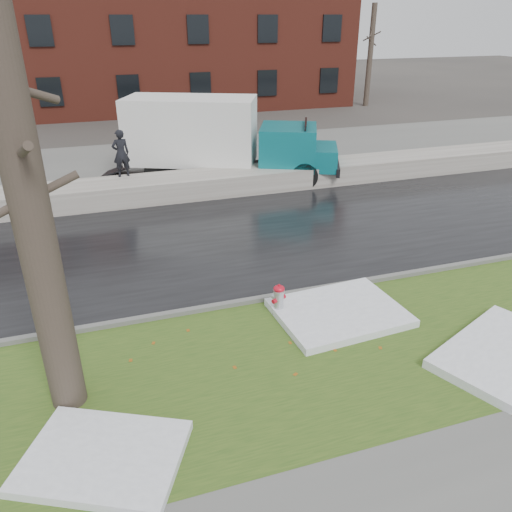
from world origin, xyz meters
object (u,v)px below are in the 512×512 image
object	(u,v)px
fire_hydrant	(279,298)
tree	(29,204)
box_truck	(217,137)
worker	(121,153)

from	to	relation	value
fire_hydrant	tree	xyz separation A→B (m)	(-4.21, -1.40, 3.06)
box_truck	worker	xyz separation A→B (m)	(-3.63, -1.07, -0.07)
fire_hydrant	worker	world-z (taller)	worker
tree	worker	size ratio (longest dim) A/B	4.27
fire_hydrant	tree	size ratio (longest dim) A/B	0.11
worker	fire_hydrant	bearing A→B (deg)	93.47
box_truck	worker	distance (m)	3.79
box_truck	tree	bearing A→B (deg)	-91.56
tree	worker	xyz separation A→B (m)	(1.80, 10.33, -1.93)
fire_hydrant	box_truck	world-z (taller)	box_truck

